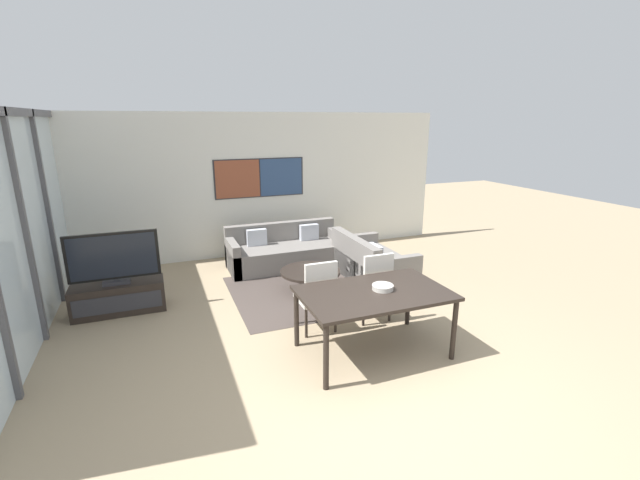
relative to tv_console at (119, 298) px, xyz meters
name	(u,v)px	position (x,y,z in m)	size (l,w,h in m)	color
ground_plane	(384,394)	(2.56, -3.06, -0.22)	(24.00, 24.00, 0.00)	#9E896B
wall_back	(258,185)	(2.56, 2.04, 1.19)	(7.86, 0.09, 2.80)	silver
window_wall_left	(21,221)	(-0.86, -0.51, 1.31)	(0.07, 5.10, 2.80)	silver
area_rug	(310,290)	(2.81, -0.26, -0.21)	(2.46, 2.20, 0.01)	#473D38
tv_console	(119,298)	(0.00, 0.00, 0.00)	(1.23, 0.45, 0.44)	black
television	(114,259)	(0.00, 0.00, 0.59)	(1.20, 0.20, 0.74)	#2D2D33
sofa_main	(286,252)	(2.81, 1.09, 0.05)	(2.14, 0.90, 0.77)	slate
sofa_side	(370,264)	(3.94, -0.13, 0.05)	(0.90, 1.59, 0.77)	slate
coffee_table	(310,275)	(2.81, -0.26, 0.04)	(0.96, 0.96, 0.35)	black
dining_table	(374,297)	(2.84, -2.29, 0.48)	(1.69, 1.06, 0.77)	black
dining_chair_left	(318,293)	(2.43, -1.57, 0.31)	(0.46, 0.46, 0.97)	beige
dining_chair_centre	(374,284)	(3.25, -1.54, 0.31)	(0.46, 0.46, 0.97)	beige
fruit_bowl	(383,287)	(2.96, -2.28, 0.59)	(0.25, 0.25, 0.06)	#B7B2A8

